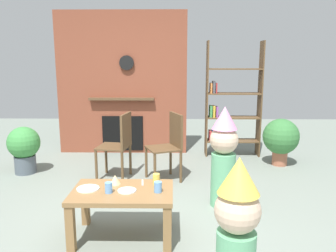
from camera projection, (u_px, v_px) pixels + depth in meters
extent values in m
plane|color=gray|center=(153.00, 219.00, 3.44)|extent=(12.00, 12.00, 0.00)
cube|color=brown|center=(122.00, 83.00, 5.78)|extent=(2.20, 0.18, 2.40)
cube|color=black|center=(123.00, 133.00, 5.84)|extent=(0.70, 0.02, 0.60)
cube|color=brown|center=(121.00, 99.00, 5.69)|extent=(1.10, 0.10, 0.04)
cylinder|color=black|center=(127.00, 63.00, 5.59)|extent=(0.24, 0.04, 0.24)
cube|color=brown|center=(207.00, 100.00, 5.60)|extent=(0.02, 0.28, 1.90)
cube|color=brown|center=(260.00, 100.00, 5.59)|extent=(0.02, 0.28, 1.90)
cube|color=brown|center=(232.00, 141.00, 5.73)|extent=(0.86, 0.28, 0.02)
cube|color=brown|center=(233.00, 117.00, 5.65)|extent=(0.86, 0.28, 0.02)
cube|color=brown|center=(233.00, 94.00, 5.58)|extent=(0.86, 0.28, 0.02)
cube|color=brown|center=(234.00, 69.00, 5.50)|extent=(0.86, 0.28, 0.02)
cube|color=#B23333|center=(210.00, 135.00, 5.72)|extent=(0.04, 0.20, 0.16)
cube|color=#3359A5|center=(213.00, 135.00, 5.72)|extent=(0.04, 0.20, 0.17)
cube|color=#3F8C4C|center=(211.00, 111.00, 5.64)|extent=(0.04, 0.20, 0.19)
cube|color=gold|center=(214.00, 111.00, 5.64)|extent=(0.04, 0.20, 0.19)
cube|color=#8C4C99|center=(217.00, 112.00, 5.64)|extent=(0.03, 0.20, 0.17)
cube|color=#D87F3F|center=(211.00, 88.00, 5.57)|extent=(0.03, 0.20, 0.16)
cube|color=#4C4C51|center=(214.00, 87.00, 5.56)|extent=(0.04, 0.20, 0.19)
cube|color=#B23333|center=(216.00, 88.00, 5.57)|extent=(0.02, 0.20, 0.16)
cube|color=olive|center=(122.00, 192.00, 3.01)|extent=(0.90, 0.58, 0.04)
cube|color=olive|center=(71.00, 229.00, 2.82)|extent=(0.07, 0.07, 0.41)
cube|color=olive|center=(167.00, 229.00, 2.81)|extent=(0.07, 0.07, 0.41)
cube|color=olive|center=(85.00, 204.00, 3.30)|extent=(0.07, 0.07, 0.41)
cube|color=olive|center=(168.00, 205.00, 3.29)|extent=(0.07, 0.07, 0.41)
cylinder|color=#669EE0|center=(158.00, 187.00, 2.95)|extent=(0.07, 0.07, 0.09)
cylinder|color=#669EE0|center=(109.00, 188.00, 2.94)|extent=(0.06, 0.06, 0.09)
cylinder|color=#F2CC4C|center=(156.00, 179.00, 3.13)|extent=(0.06, 0.06, 0.10)
cylinder|color=white|center=(127.00, 191.00, 2.98)|extent=(0.16, 0.16, 0.01)
cylinder|color=white|center=(88.00, 189.00, 3.03)|extent=(0.20, 0.20, 0.01)
cone|color=#EAC68C|center=(115.00, 179.00, 3.15)|extent=(0.10, 0.10, 0.09)
cube|color=silver|center=(143.00, 183.00, 3.19)|extent=(0.03, 0.15, 0.01)
sphere|color=beige|center=(238.00, 210.00, 2.05)|extent=(0.28, 0.28, 0.28)
cone|color=#F2D14C|center=(239.00, 175.00, 2.00)|extent=(0.26, 0.26, 0.23)
cylinder|color=#66B27F|center=(223.00, 180.00, 3.72)|extent=(0.27, 0.27, 0.59)
sphere|color=beige|center=(224.00, 140.00, 3.64)|extent=(0.31, 0.31, 0.31)
cone|color=pink|center=(225.00, 118.00, 3.59)|extent=(0.28, 0.28, 0.25)
cube|color=brown|center=(113.00, 147.00, 4.57)|extent=(0.46, 0.46, 0.02)
cube|color=brown|center=(126.00, 130.00, 4.49)|extent=(0.10, 0.40, 0.45)
cylinder|color=brown|center=(106.00, 158.00, 4.82)|extent=(0.04, 0.04, 0.43)
cylinder|color=brown|center=(96.00, 166.00, 4.47)|extent=(0.04, 0.04, 0.43)
cylinder|color=brown|center=(130.00, 160.00, 4.75)|extent=(0.04, 0.04, 0.43)
cylinder|color=brown|center=(122.00, 167.00, 4.41)|extent=(0.04, 0.04, 0.43)
cube|color=brown|center=(163.00, 148.00, 4.49)|extent=(0.52, 0.52, 0.02)
cube|color=brown|center=(176.00, 130.00, 4.51)|extent=(0.18, 0.38, 0.45)
cylinder|color=brown|center=(146.00, 162.00, 4.63)|extent=(0.04, 0.04, 0.43)
cylinder|color=brown|center=(155.00, 170.00, 4.30)|extent=(0.04, 0.04, 0.43)
cylinder|color=brown|center=(171.00, 160.00, 4.76)|extent=(0.04, 0.04, 0.43)
cylinder|color=brown|center=(181.00, 167.00, 4.43)|extent=(0.04, 0.04, 0.43)
cylinder|color=#9E5B42|center=(280.00, 158.00, 5.21)|extent=(0.23, 0.23, 0.22)
sphere|color=#367439|center=(281.00, 136.00, 5.14)|extent=(0.54, 0.54, 0.54)
cylinder|color=#4C5660|center=(25.00, 164.00, 4.83)|extent=(0.29, 0.29, 0.25)
sphere|color=#3D8C41|center=(24.00, 143.00, 4.77)|extent=(0.45, 0.45, 0.45)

